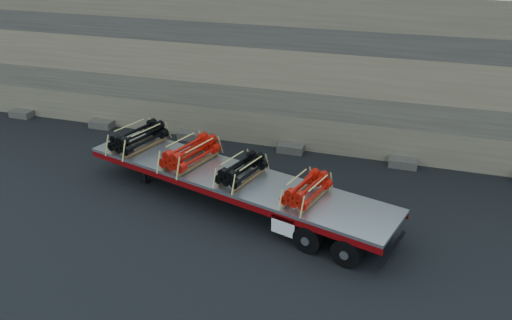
# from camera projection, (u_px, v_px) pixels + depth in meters

# --- Properties ---
(ground) EXTENTS (120.00, 120.00, 0.00)m
(ground) POSITION_uv_depth(u_px,v_px,m) (212.00, 193.00, 19.50)
(ground) COLOR black
(ground) RESTS_ON ground
(rock_wall) EXTENTS (44.00, 3.00, 7.00)m
(rock_wall) POSITION_uv_depth(u_px,v_px,m) (261.00, 64.00, 23.56)
(rock_wall) COLOR #7A6B54
(rock_wall) RESTS_ON ground
(trailer) EXTENTS (12.55, 5.61, 1.24)m
(trailer) POSITION_uv_depth(u_px,v_px,m) (232.00, 190.00, 18.45)
(trailer) COLOR #AAADB2
(trailer) RESTS_ON ground
(bundle_front) EXTENTS (1.73, 2.54, 0.82)m
(bundle_front) POSITION_uv_depth(u_px,v_px,m) (139.00, 138.00, 20.31)
(bundle_front) COLOR black
(bundle_front) RESTS_ON trailer
(bundle_midfront) EXTENTS (1.73, 2.54, 0.82)m
(bundle_midfront) POSITION_uv_depth(u_px,v_px,m) (191.00, 153.00, 18.96)
(bundle_midfront) COLOR red
(bundle_midfront) RESTS_ON trailer
(bundle_midrear) EXTENTS (1.48, 2.16, 0.70)m
(bundle_midrear) POSITION_uv_depth(u_px,v_px,m) (242.00, 170.00, 17.82)
(bundle_midrear) COLOR black
(bundle_midrear) RESTS_ON trailer
(bundle_rear) EXTENTS (1.45, 2.12, 0.68)m
(bundle_rear) POSITION_uv_depth(u_px,v_px,m) (307.00, 190.00, 16.52)
(bundle_rear) COLOR red
(bundle_rear) RESTS_ON trailer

